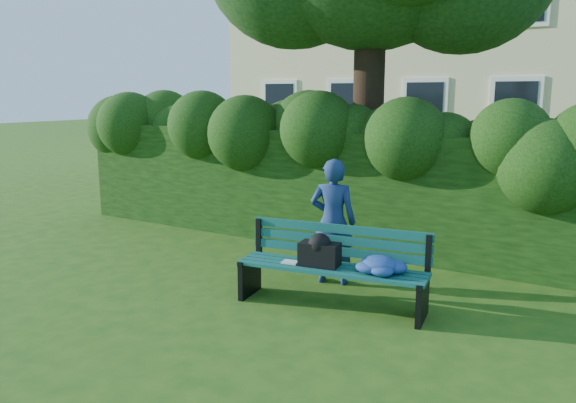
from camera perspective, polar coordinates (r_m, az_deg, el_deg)
The scene contains 4 objects.
ground at distance 7.22m, azimuth -2.50°, elevation -8.20°, with size 80.00×80.00×0.00m, color #265215.
hedge at distance 8.86m, azimuth 5.38°, elevation 1.36°, with size 10.00×1.00×1.80m.
park_bench at distance 6.29m, azimuth 5.41°, elevation -6.29°, with size 2.18×0.86×0.89m.
man_reading at distance 7.02m, azimuth 4.59°, elevation -2.04°, with size 0.58×0.38×1.58m, color navy.
Camera 1 is at (3.80, -5.67, 2.36)m, focal length 35.00 mm.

